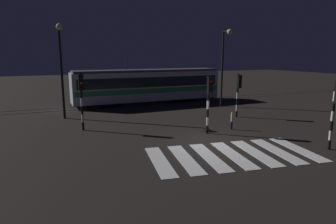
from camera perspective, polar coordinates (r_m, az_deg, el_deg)
The scene contains 12 objects.
ground_plane at distance 15.66m, azimuth 8.03°, elevation -5.98°, with size 120.00×120.00×0.00m, color black.
rail_near at distance 27.06m, azimuth -6.34°, elevation 1.36°, with size 80.00×0.12×0.03m, color #59595E.
rail_far at distance 28.41m, azimuth -7.21°, elevation 1.81°, with size 80.00×0.12×0.03m, color #59595E.
crosswalk_zebra at distance 13.99m, azimuth 12.67°, elevation -8.21°, with size 8.24×5.08×0.02m.
traffic_light_corner_far_left at distance 18.22m, azimuth -16.72°, elevation 3.63°, with size 0.36×0.42×3.56m.
traffic_light_corner_near_right at distance 15.93m, azimuth 30.14°, elevation 1.14°, with size 0.36×0.42×3.38m.
traffic_light_median_centre at distance 16.89m, azimuth 8.08°, elevation 3.20°, with size 0.36×0.42×3.45m.
traffic_light_corner_far_right at distance 22.00m, azimuth 13.73°, elevation 4.48°, with size 0.36×0.42×3.26m.
street_lamp_trackside_left at distance 21.92m, azimuth -20.37°, elevation 9.65°, with size 0.44×1.21×6.66m.
street_lamp_trackside_right at distance 26.17m, azimuth 11.03°, elevation 10.35°, with size 0.44×1.21×6.74m.
tram at distance 27.96m, azimuth -3.96°, elevation 5.29°, with size 14.37×2.58×4.15m.
bollard_island_edge at distance 18.48m, azimuth 12.46°, elevation -1.69°, with size 0.12×0.12×1.11m.
Camera 1 is at (-7.98, -12.68, 4.58)m, focal length 30.90 mm.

